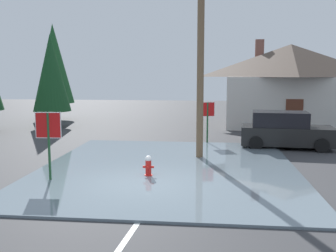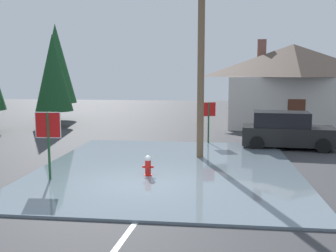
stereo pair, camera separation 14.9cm
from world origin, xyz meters
name	(u,v)px [view 1 (the left image)]	position (x,y,z in m)	size (l,w,h in m)	color
ground_plane	(140,187)	(0.00, 0.00, -0.05)	(80.00, 80.00, 0.10)	#38383A
flood_puddle	(169,168)	(0.66, 2.34, 0.04)	(9.32, 10.78, 0.07)	slate
lane_stop_bar	(96,208)	(-0.77, -2.13, 0.00)	(3.11, 0.30, 0.01)	silver
lane_center_stripe	(120,249)	(0.40, -4.42, 0.00)	(2.78, 0.14, 0.01)	silver
stop_sign_near	(48,132)	(-2.98, 0.16, 1.63)	(0.84, 0.08, 2.28)	#1E4C28
fire_hydrant	(148,167)	(0.12, 1.02, 0.37)	(0.38, 0.32, 0.75)	red
utility_pole	(201,34)	(1.76, 4.19, 5.05)	(1.60, 0.28, 9.74)	brown
stop_sign_far	(208,114)	(2.05, 7.68, 1.49)	(0.70, 0.20, 2.10)	#1E4C28
house	(290,84)	(7.47, 15.32, 2.83)	(9.28, 7.61, 5.88)	beige
parked_car	(285,131)	(5.71, 7.07, 0.81)	(4.37, 2.36, 1.72)	black
pine_tree_tall_left	(54,64)	(-9.64, 16.96, 4.26)	(2.90, 2.90, 7.24)	#4C3823
pine_tree_short_left	(51,73)	(-8.08, 12.70, 3.55)	(2.42, 2.42, 6.04)	#4C3823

